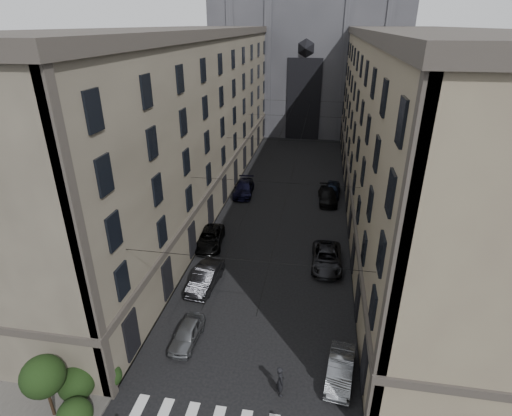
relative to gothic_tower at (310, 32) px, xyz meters
The scene contains 16 objects.
sidewalk_left 44.07m from the gothic_tower, 105.08° to the right, with size 7.00×80.00×0.15m, color #383533.
sidewalk_right 44.07m from the gothic_tower, 74.92° to the right, with size 7.00×80.00×0.15m, color #383533.
building_left 42.07m from the gothic_tower, 109.04° to the right, with size 13.60×60.60×18.85m.
building_right 42.07m from the gothic_tower, 70.96° to the right, with size 13.60×60.60×18.85m.
gothic_tower is the anchor object (origin of this frame).
shrub_cluster 72.29m from the gothic_tower, 97.11° to the right, with size 3.90×4.40×3.90m.
tram_wires 40.72m from the gothic_tower, 90.00° to the right, with size 14.00×60.00×0.43m.
car_left_near 66.27m from the gothic_tower, 93.76° to the right, with size 1.55×3.85×1.31m, color slate.
car_left_midnear 60.29m from the gothic_tower, 94.69° to the right, with size 1.70×4.89×1.61m, color black.
car_left_midfar 54.39m from the gothic_tower, 96.90° to the right, with size 2.44×5.30×1.47m, color black.
car_left_far 42.38m from the gothic_tower, 97.97° to the right, with size 2.23×5.49×1.59m, color black.
car_right_near 67.72m from the gothic_tower, 84.97° to the right, with size 1.45×4.16×1.37m, color slate.
car_right_midnear 55.94m from the gothic_tower, 84.78° to the right, with size 2.55×5.53×1.54m, color black.
car_right_midfar 42.91m from the gothic_tower, 82.93° to the right, with size 2.10×5.17×1.50m, color black.
car_right_far 40.99m from the gothic_tower, 81.65° to the right, with size 1.82×4.52×1.54m, color black.
pedestrian 69.07m from the gothic_tower, 87.98° to the right, with size 0.73×0.48×2.00m, color black.
Camera 1 is at (3.72, -8.30, 19.34)m, focal length 28.00 mm.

